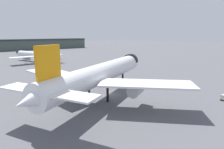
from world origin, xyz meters
The scene contains 5 objects.
ground centered at (0.00, 0.00, 0.00)m, with size 900.00×900.00×0.00m, color #56565B.
airliner_near_gate centered at (-4.28, -0.77, 7.88)m, with size 59.05×52.75×17.89m.
airliner_far_taxiway centered at (10.45, 94.69, 5.33)m, with size 40.31×45.13×12.11m.
terminal_building centered at (26.72, 219.32, 7.11)m, with size 191.05×39.48×25.31m.
service_truck_front centered at (-3.21, 36.79, 1.59)m, with size 5.96×4.32×3.00m.
Camera 1 is at (-40.60, -46.65, 19.98)m, focal length 30.69 mm.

